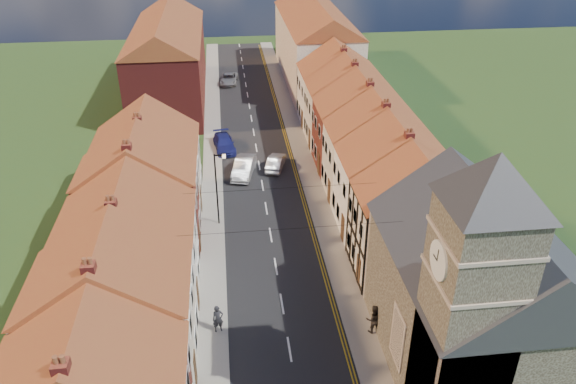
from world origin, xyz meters
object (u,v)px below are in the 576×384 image
at_px(lamppost, 218,185).
at_px(pedestrian_left, 218,319).
at_px(church, 480,287).
at_px(car_far, 224,143).
at_px(car_mid_b, 276,162).
at_px(car_mid, 244,167).
at_px(pedestrian_right, 373,319).
at_px(car_distant, 229,79).

distance_m(lamppost, pedestrian_left, 12.34).
bearing_deg(pedestrian_left, church, -32.55).
bearing_deg(car_far, car_mid_b, -52.78).
distance_m(lamppost, car_mid_b, 11.03).
xyz_separation_m(car_mid, pedestrian_right, (6.60, -21.50, 0.30)).
height_order(church, car_mid, church).
bearing_deg(car_far, pedestrian_left, -99.20).
relative_size(car_mid, car_mid_b, 1.21).
height_order(lamppost, pedestrian_left, lamppost).
height_order(lamppost, car_mid, lamppost).
distance_m(lamppost, car_distant, 34.95).
relative_size(car_mid, car_far, 1.01).
distance_m(church, pedestrian_right, 7.29).
bearing_deg(car_distant, lamppost, -86.14).
height_order(pedestrian_left, pedestrian_right, pedestrian_right).
relative_size(car_mid, pedestrian_left, 2.57).
bearing_deg(car_distant, car_mid_b, -75.25).
bearing_deg(church, car_far, 112.27).
bearing_deg(church, car_distant, 102.63).
bearing_deg(car_mid, pedestrian_right, -59.60).
height_order(car_far, car_mid_b, car_far).
distance_m(car_mid, car_mid_b, 3.16).
bearing_deg(car_mid_b, pedestrian_left, 91.39).
distance_m(pedestrian_right, car_mid_b, 22.72).
distance_m(lamppost, car_mid, 9.03).
bearing_deg(church, pedestrian_right, 140.93).
distance_m(lamppost, car_far, 14.30).
relative_size(lamppost, car_far, 1.30).
bearing_deg(pedestrian_left, car_far, 74.51).
distance_m(car_distant, pedestrian_right, 48.56).
bearing_deg(lamppost, church, -51.70).
distance_m(pedestrian_left, car_mid_b, 22.01).
bearing_deg(car_distant, pedestrian_right, -74.83).
bearing_deg(car_mid_b, pedestrian_right, 115.11).
relative_size(lamppost, car_mid, 1.28).
xyz_separation_m(pedestrian_right, car_mid_b, (-3.59, 22.43, -0.44)).
distance_m(church, car_mid_b, 27.56).
xyz_separation_m(church, pedestrian_right, (-4.26, 3.46, -4.80)).
bearing_deg(pedestrian_left, car_distant, 74.08).
bearing_deg(pedestrian_left, car_mid_b, 61.74).
height_order(car_mid, pedestrian_left, pedestrian_left).
distance_m(car_mid, car_far, 5.97).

